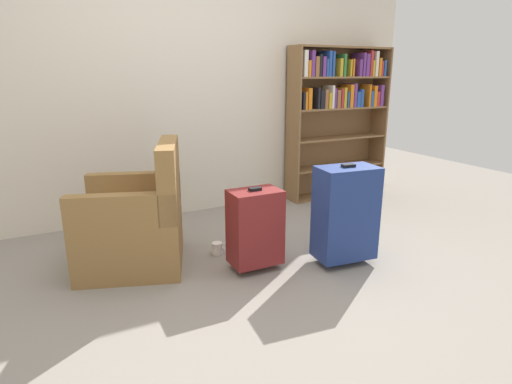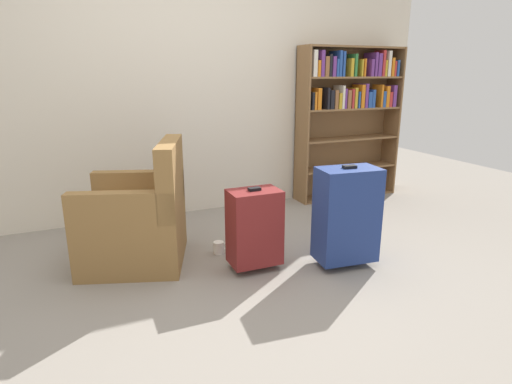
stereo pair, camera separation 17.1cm
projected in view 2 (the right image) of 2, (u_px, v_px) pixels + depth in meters
ground_plane at (263, 290)px, 2.73m from camera, size 9.18×9.18×0.00m
back_wall at (184, 79)px, 3.97m from camera, size 5.24×0.10×2.60m
bookshelf at (348, 108)px, 4.56m from camera, size 1.19×0.28×1.62m
armchair at (139, 221)px, 3.07m from camera, size 0.89×0.89×0.90m
mug at (219, 247)px, 3.27m from camera, size 0.12×0.08×0.10m
suitcase_dark_red at (254, 227)px, 2.95m from camera, size 0.36×0.24×0.60m
suitcase_navy_blue at (347, 215)px, 2.99m from camera, size 0.45×0.30×0.75m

